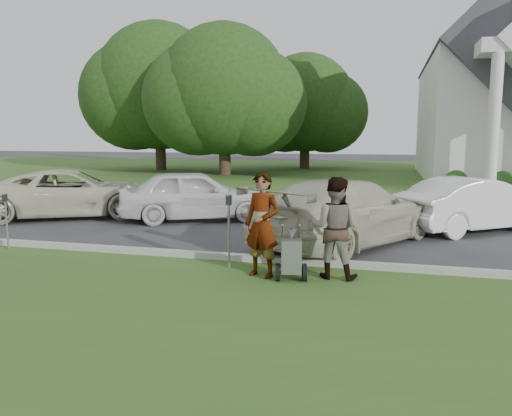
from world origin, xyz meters
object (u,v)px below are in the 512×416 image
at_px(church, 509,77).
at_px(person_right, 334,228).
at_px(person_left, 262,226).
at_px(car_a, 73,193).
at_px(striping_cart, 291,257).
at_px(parking_meter_far, 6,215).
at_px(tree_far, 159,92).
at_px(car_c, 346,212).
at_px(car_d, 476,205).
at_px(tree_back, 305,108).
at_px(parking_meter_near, 229,222).
at_px(car_b, 195,195).
at_px(tree_left, 224,96).

distance_m(church, person_right, 25.02).
bearing_deg(person_right, person_left, 15.91).
relative_size(church, car_a, 4.37).
height_order(striping_cart, parking_meter_far, parking_meter_far).
distance_m(tree_far, person_left, 29.48).
relative_size(car_a, car_c, 0.99).
relative_size(striping_cart, parking_meter_far, 0.89).
distance_m(car_c, car_d, 4.24).
distance_m(tree_back, person_right, 30.91).
height_order(tree_far, person_left, tree_far).
relative_size(church, parking_meter_near, 16.14).
bearing_deg(car_b, parking_meter_near, -177.10).
xyz_separation_m(tree_back, car_a, (-3.48, -25.27, -3.96)).
xyz_separation_m(person_left, car_c, (1.30, 3.20, -0.18)).
height_order(tree_left, striping_cart, tree_left).
xyz_separation_m(parking_meter_far, car_a, (-1.41, 4.54, -0.07)).
height_order(person_left, car_c, person_left).
height_order(church, tree_back, church).
height_order(church, striping_cart, church).
height_order(car_a, car_c, car_c).
distance_m(tree_far, car_c, 27.51).
bearing_deg(parking_meter_far, person_right, -2.84).
xyz_separation_m(person_left, person_right, (1.30, 0.26, -0.04)).
distance_m(tree_left, striping_cart, 24.65).
distance_m(person_right, car_d, 6.50).
relative_size(tree_far, car_c, 2.10).
distance_m(car_a, car_d, 12.23).
relative_size(person_right, car_c, 0.34).
bearing_deg(tree_far, car_b, -61.98).
relative_size(person_left, car_d, 0.44).
xyz_separation_m(tree_left, parking_meter_far, (1.92, -21.82, -4.28)).
relative_size(car_a, car_d, 1.22).
bearing_deg(tree_back, car_d, -70.46).
distance_m(person_left, car_d, 7.45).
relative_size(tree_left, striping_cart, 8.99).
xyz_separation_m(tree_far, parking_meter_far, (7.93, -24.82, -4.86)).
distance_m(church, car_c, 22.34).
height_order(person_right, parking_meter_far, person_right).
xyz_separation_m(parking_meter_near, parking_meter_far, (-5.43, 0.23, -0.11)).
distance_m(tree_far, car_a, 21.86).
xyz_separation_m(tree_left, person_right, (9.43, -22.19, -4.17)).
bearing_deg(car_b, parking_meter_far, 126.61).
distance_m(parking_meter_far, car_b, 5.62).
height_order(tree_left, car_a, tree_left).
xyz_separation_m(person_right, car_d, (3.30, 5.59, -0.20)).
bearing_deg(parking_meter_near, tree_far, 118.06).
height_order(person_left, parking_meter_far, person_left).
bearing_deg(striping_cart, person_left, 153.43).
bearing_deg(car_d, parking_meter_near, 98.78).
xyz_separation_m(parking_meter_near, car_c, (2.07, 2.80, -0.14)).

